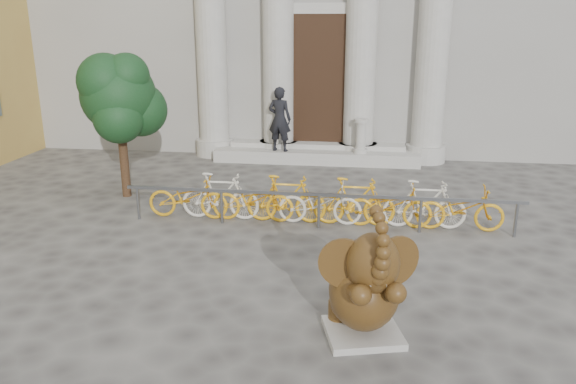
# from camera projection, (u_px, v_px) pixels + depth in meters

# --- Properties ---
(ground) EXTENTS (80.00, 80.00, 0.00)m
(ground) POSITION_uv_depth(u_px,v_px,m) (258.00, 321.00, 7.83)
(ground) COLOR #474442
(ground) RESTS_ON ground
(entrance_steps) EXTENTS (6.00, 1.20, 0.36)m
(entrance_steps) POSITION_uv_depth(u_px,v_px,m) (317.00, 155.00, 16.68)
(entrance_steps) COLOR #A8A59E
(entrance_steps) RESTS_ON ground
(elephant_statue) EXTENTS (1.26, 1.52, 1.93)m
(elephant_statue) POSITION_uv_depth(u_px,v_px,m) (365.00, 289.00, 7.23)
(elephant_statue) COLOR #A8A59E
(elephant_statue) RESTS_ON ground
(bike_rack) EXTENTS (8.00, 0.53, 1.00)m
(bike_rack) POSITION_uv_depth(u_px,v_px,m) (320.00, 200.00, 11.46)
(bike_rack) COLOR slate
(bike_rack) RESTS_ON ground
(tree) EXTENTS (1.93, 1.76, 3.35)m
(tree) POSITION_uv_depth(u_px,v_px,m) (120.00, 98.00, 12.71)
(tree) COLOR #332114
(tree) RESTS_ON ground
(pedestrian) EXTENTS (0.75, 0.57, 1.86)m
(pedestrian) POSITION_uv_depth(u_px,v_px,m) (280.00, 119.00, 16.17)
(pedestrian) COLOR black
(pedestrian) RESTS_ON entrance_steps
(balustrade_post) EXTENTS (0.40, 0.40, 0.98)m
(balustrade_post) POSITION_uv_depth(u_px,v_px,m) (361.00, 137.00, 16.05)
(balustrade_post) COLOR #A8A59E
(balustrade_post) RESTS_ON entrance_steps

